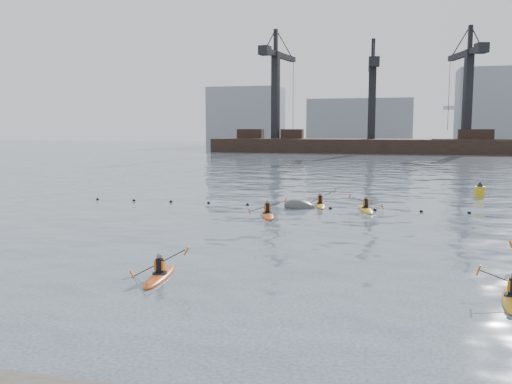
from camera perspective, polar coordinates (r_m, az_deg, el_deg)
ground at (r=16.50m, az=-4.83°, el=-12.83°), size 400.00×400.00×0.00m
float_line at (r=38.04m, az=5.64°, el=-1.60°), size 33.24×0.73×0.24m
barge_pier at (r=124.84m, az=11.90°, el=4.93°), size 72.00×19.30×29.50m
skyline at (r=165.02m, az=13.43°, el=7.85°), size 141.00×28.00×22.00m
kayaker_0 at (r=20.62m, az=-10.10°, el=-8.61°), size 2.29×3.32×1.34m
kayaker_2 at (r=34.26m, az=1.21°, el=-2.35°), size 2.38×3.64×1.26m
kayaker_3 at (r=37.28m, az=11.48°, el=-1.75°), size 2.36×3.57×1.26m
kayaker_5 at (r=38.88m, az=6.75°, el=-1.32°), size 2.34×3.43×1.37m
mooring_buoy at (r=37.87m, az=4.64°, el=-1.67°), size 2.75×2.02×1.58m
nav_buoy at (r=47.21m, az=22.48°, el=0.04°), size 0.79×0.79×1.44m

